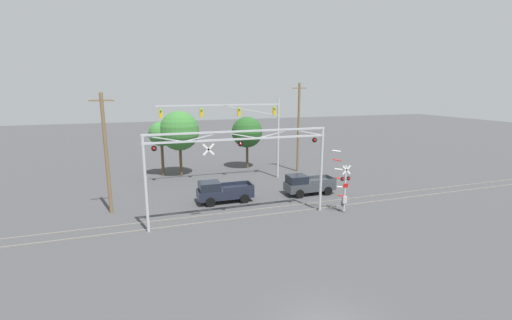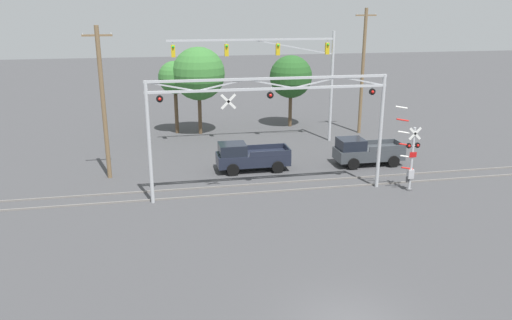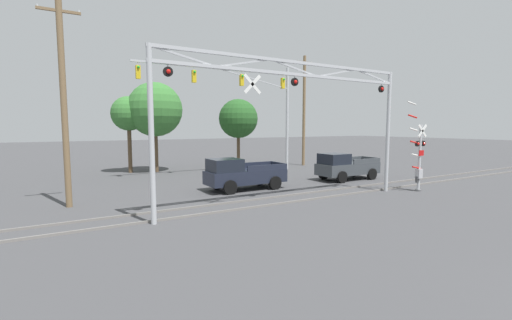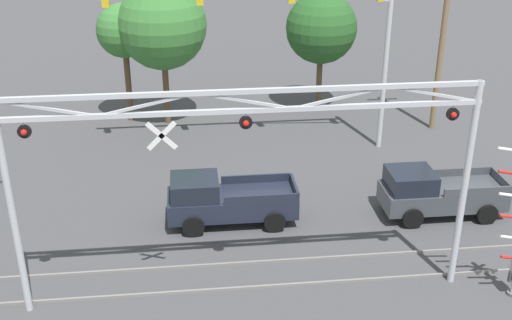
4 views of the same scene
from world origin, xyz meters
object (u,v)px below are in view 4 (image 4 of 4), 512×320
Objects in this scene: background_tree_far_right_verge at (321,28)px; background_tree_beyond_span at (124,31)px; crossing_gantry at (245,152)px; pickup_truck_lead at (225,200)px; background_tree_far_left_verge at (162,26)px; traffic_signal_span at (315,20)px; utility_pole_right at (444,25)px; pickup_truck_following at (436,193)px.

background_tree_beyond_span is at bearing -176.71° from background_tree_far_right_verge.
crossing_gantry is at bearing -73.86° from background_tree_beyond_span.
background_tree_far_right_verge is (10.46, 0.60, -0.25)m from background_tree_beyond_span.
background_tree_far_left_verge is at bearing 102.13° from pickup_truck_lead.
utility_pole_right is at bearing 16.65° from traffic_signal_span.
pickup_truck_following is at bearing -61.83° from traffic_signal_span.
utility_pole_right reaches higher than crossing_gantry.
traffic_signal_span is at bearing 118.17° from pickup_truck_following.
crossing_gantry reaches higher than background_tree_far_right_verge.
background_tree_far_left_verge reaches higher than crossing_gantry.
pickup_truck_lead is 0.46× the size of utility_pole_right.
crossing_gantry is 1.85× the size of background_tree_far_left_verge.
background_tree_far_left_verge reaches higher than pickup_truck_following.
pickup_truck_lead is at bearing 177.82° from pickup_truck_following.
pickup_truck_lead is at bearing -143.22° from utility_pole_right.
utility_pole_right is (11.12, 13.29, 0.40)m from crossing_gantry.
traffic_signal_span is 2.09× the size of background_tree_beyond_span.
background_tree_beyond_span is (-15.84, 3.00, -0.61)m from utility_pole_right.
traffic_signal_span is at bearing 69.33° from crossing_gantry.
pickup_truck_following is (7.90, 4.39, -4.10)m from crossing_gantry.
background_tree_far_right_verge is at bearing 75.08° from traffic_signal_span.
utility_pole_right reaches higher than background_tree_far_left_verge.
crossing_gantry is 2.20× the size of background_tree_beyond_span.
utility_pole_right reaches higher than traffic_signal_span.
background_tree_far_left_verge is (-2.35, 10.95, 4.27)m from pickup_truck_lead.
utility_pole_right is 1.68× the size of background_tree_beyond_span.
crossing_gantry is 2.12× the size of background_tree_far_right_verge.
crossing_gantry is at bearing -110.67° from traffic_signal_span.
crossing_gantry is at bearing -85.59° from pickup_truck_lead.
traffic_signal_span is 9.61m from pickup_truck_lead.
utility_pole_right is 1.42× the size of background_tree_far_left_verge.
traffic_signal_span is 9.42m from pickup_truck_following.
background_tree_far_left_verge is 1.15× the size of background_tree_far_right_verge.
background_tree_far_right_verge is at bearing 99.79° from pickup_truck_following.
traffic_signal_span is 6.10m from background_tree_far_right_verge.
crossing_gantry is 1.31× the size of utility_pole_right.
pickup_truck_following is 0.76× the size of background_tree_beyond_span.
pickup_truck_following is 0.64× the size of background_tree_far_left_verge.
pickup_truck_lead is 8.27m from pickup_truck_following.
background_tree_far_right_verge is (8.46, 1.23, -0.64)m from background_tree_far_left_verge.
pickup_truck_lead is 15.03m from utility_pole_right.
background_tree_far_right_verge reaches higher than pickup_truck_following.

